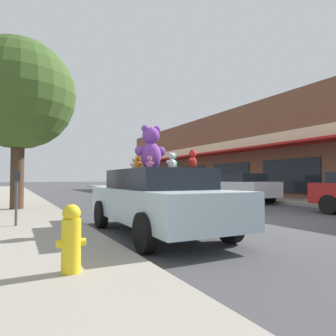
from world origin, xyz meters
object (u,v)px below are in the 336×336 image
(teddy_bear_blue, at_px, (154,163))
(teddy_bear_cream, at_px, (135,164))
(teddy_bear_giant, at_px, (151,148))
(fire_hydrant, at_px, (71,238))
(parked_car_far_center, at_px, (237,187))
(plush_art_car, at_px, (157,199))
(street_tree, at_px, (19,94))
(teddy_bear_black, at_px, (152,166))
(teddy_bear_red, at_px, (193,159))
(teddy_bear_teal, at_px, (173,162))
(parking_meter, at_px, (17,191))
(teddy_bear_pink, at_px, (150,163))
(teddy_bear_white, at_px, (172,161))
(teddy_bear_orange, at_px, (138,163))

(teddy_bear_blue, xyz_separation_m, teddy_bear_cream, (-0.41, 0.25, -0.02))
(teddy_bear_giant, xyz_separation_m, teddy_bear_cream, (-0.10, 0.71, -0.31))
(teddy_bear_blue, height_order, fire_hydrant, teddy_bear_blue)
(parked_car_far_center, xyz_separation_m, fire_hydrant, (-9.93, -8.57, -0.29))
(plush_art_car, xyz_separation_m, parked_car_far_center, (7.70, 6.23, 0.04))
(street_tree, bearing_deg, teddy_bear_black, -61.73)
(teddy_bear_red, bearing_deg, teddy_bear_black, -125.64)
(teddy_bear_teal, relative_size, parking_meter, 0.30)
(teddy_bear_red, bearing_deg, teddy_bear_giant, -101.65)
(teddy_bear_giant, xyz_separation_m, teddy_bear_black, (0.41, 0.84, -0.35))
(teddy_bear_pink, relative_size, street_tree, 0.04)
(teddy_bear_white, distance_m, teddy_bear_black, 1.22)
(teddy_bear_white, bearing_deg, fire_hydrant, 26.06)
(parked_car_far_center, distance_m, fire_hydrant, 13.12)
(teddy_bear_teal, bearing_deg, teddy_bear_cream, -74.69)
(teddy_bear_red, distance_m, teddy_bear_cream, 1.78)
(fire_hydrant, height_order, parking_meter, parking_meter)
(parked_car_far_center, bearing_deg, teddy_bear_black, -144.06)
(teddy_bear_pink, distance_m, parking_meter, 3.32)
(teddy_bear_blue, height_order, street_tree, street_tree)
(teddy_bear_white, xyz_separation_m, fire_hydrant, (-2.40, -1.97, -1.07))
(teddy_bear_blue, distance_m, street_tree, 7.00)
(teddy_bear_pink, height_order, teddy_bear_orange, teddy_bear_orange)
(teddy_bear_pink, relative_size, parking_meter, 0.21)
(street_tree, bearing_deg, teddy_bear_white, -66.99)
(teddy_bear_white, xyz_separation_m, teddy_bear_teal, (0.21, 0.32, 0.01))
(teddy_bear_blue, xyz_separation_m, street_tree, (-2.81, 5.80, 2.74))
(fire_hydrant, bearing_deg, teddy_bear_pink, 46.34)
(teddy_bear_pink, xyz_separation_m, teddy_bear_teal, (0.72, 0.31, 0.06))
(teddy_bear_pink, xyz_separation_m, parked_car_far_center, (8.04, 6.59, -0.74))
(teddy_bear_white, height_order, parking_meter, teddy_bear_white)
(teddy_bear_black, distance_m, teddy_bear_red, 1.82)
(teddy_bear_white, height_order, fire_hydrant, teddy_bear_white)
(plush_art_car, height_order, teddy_bear_cream, teddy_bear_cream)
(teddy_bear_orange, height_order, teddy_bear_red, teddy_bear_red)
(street_tree, xyz_separation_m, fire_hydrant, (0.42, -8.61, -3.81))
(teddy_bear_teal, bearing_deg, teddy_bear_pink, -0.53)
(teddy_bear_blue, xyz_separation_m, teddy_bear_pink, (-0.50, -0.83, -0.05))
(plush_art_car, xyz_separation_m, fire_hydrant, (-2.23, -2.35, -0.25))
(plush_art_car, distance_m, parking_meter, 3.31)
(teddy_bear_giant, bearing_deg, parked_car_far_center, -136.61)
(teddy_bear_red, distance_m, parking_meter, 4.22)
(fire_hydrant, relative_size, parking_meter, 0.62)
(teddy_bear_giant, distance_m, teddy_bear_black, 1.00)
(teddy_bear_orange, height_order, street_tree, street_tree)
(teddy_bear_black, xyz_separation_m, teddy_bear_cream, (-0.51, -0.13, 0.04))
(teddy_bear_white, distance_m, teddy_bear_teal, 0.38)
(plush_art_car, bearing_deg, teddy_bear_blue, 71.76)
(plush_art_car, xyz_separation_m, teddy_bear_giant, (-0.15, 0.00, 1.12))
(teddy_bear_pink, distance_m, teddy_bear_orange, 0.84)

